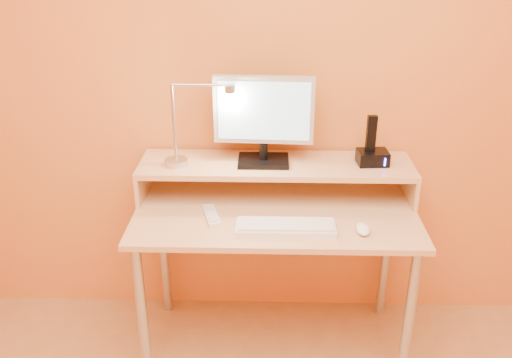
{
  "coord_description": "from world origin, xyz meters",
  "views": [
    {
      "loc": [
        -0.03,
        -0.9,
        1.83
      ],
      "look_at": [
        -0.08,
        1.13,
        0.89
      ],
      "focal_mm": 38.73,
      "sensor_mm": 36.0,
      "label": 1
    }
  ],
  "objects_px": {
    "monitor_panel": "(264,110)",
    "phone_dock": "(372,157)",
    "remote_control": "(211,215)",
    "keyboard": "(286,228)",
    "mouse": "(363,229)",
    "lamp_base": "(176,162)"
  },
  "relations": [
    {
      "from": "monitor_panel",
      "to": "phone_dock",
      "type": "distance_m",
      "value": 0.52
    },
    {
      "from": "remote_control",
      "to": "monitor_panel",
      "type": "bearing_deg",
      "value": 30.76
    },
    {
      "from": "keyboard",
      "to": "phone_dock",
      "type": "bearing_deg",
      "value": 38.99
    },
    {
      "from": "keyboard",
      "to": "mouse",
      "type": "bearing_deg",
      "value": -2.12
    },
    {
      "from": "keyboard",
      "to": "monitor_panel",
      "type": "bearing_deg",
      "value": 106.18
    },
    {
      "from": "remote_control",
      "to": "phone_dock",
      "type": "bearing_deg",
      "value": 1.7
    },
    {
      "from": "monitor_panel",
      "to": "remote_control",
      "type": "bearing_deg",
      "value": -131.03
    },
    {
      "from": "lamp_base",
      "to": "remote_control",
      "type": "bearing_deg",
      "value": -47.97
    },
    {
      "from": "keyboard",
      "to": "mouse",
      "type": "height_order",
      "value": "mouse"
    },
    {
      "from": "phone_dock",
      "to": "mouse",
      "type": "distance_m",
      "value": 0.37
    },
    {
      "from": "keyboard",
      "to": "mouse",
      "type": "xyz_separation_m",
      "value": [
        0.31,
        -0.01,
        0.01
      ]
    },
    {
      "from": "monitor_panel",
      "to": "lamp_base",
      "type": "relative_size",
      "value": 4.26
    },
    {
      "from": "monitor_panel",
      "to": "lamp_base",
      "type": "bearing_deg",
      "value": -171.26
    },
    {
      "from": "lamp_base",
      "to": "remote_control",
      "type": "distance_m",
      "value": 0.3
    },
    {
      "from": "phone_dock",
      "to": "keyboard",
      "type": "distance_m",
      "value": 0.52
    },
    {
      "from": "lamp_base",
      "to": "phone_dock",
      "type": "bearing_deg",
      "value": 2.02
    },
    {
      "from": "keyboard",
      "to": "remote_control",
      "type": "bearing_deg",
      "value": 162.35
    },
    {
      "from": "phone_dock",
      "to": "keyboard",
      "type": "relative_size",
      "value": 0.33
    },
    {
      "from": "mouse",
      "to": "keyboard",
      "type": "bearing_deg",
      "value": 178.84
    },
    {
      "from": "mouse",
      "to": "remote_control",
      "type": "relative_size",
      "value": 0.56
    },
    {
      "from": "monitor_panel",
      "to": "mouse",
      "type": "distance_m",
      "value": 0.64
    },
    {
      "from": "mouse",
      "to": "remote_control",
      "type": "height_order",
      "value": "mouse"
    }
  ]
}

